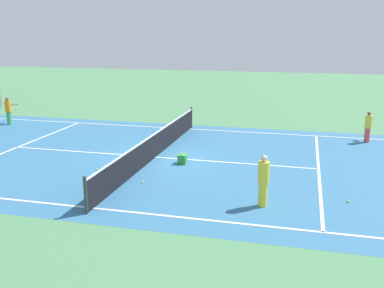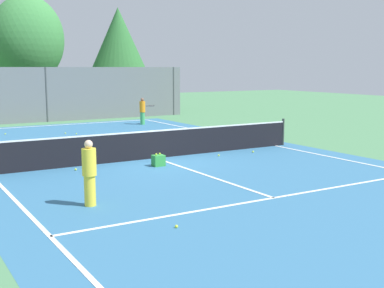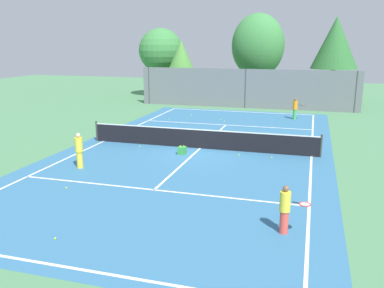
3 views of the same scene
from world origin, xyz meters
name	(u,v)px [view 1 (image 1 of 3)]	position (x,y,z in m)	size (l,w,h in m)	color
ground_plane	(155,157)	(0.00, 0.00, 0.00)	(80.00, 80.00, 0.00)	#4C8456
court_surface	(155,157)	(0.00, 0.00, 0.00)	(13.00, 25.00, 0.01)	teal
tennis_net	(155,145)	(0.00, 0.00, 0.51)	(11.90, 0.10, 1.10)	#333833
player_0	(9,110)	(4.24, 9.87, 0.77)	(0.89, 0.39, 1.49)	#3FA559
player_1	(368,126)	(4.84, -8.63, 0.74)	(0.89, 0.48, 1.43)	#E54C3F
player_2	(263,180)	(-4.10, -4.72, 0.79)	(0.33, 0.33, 1.55)	yellow
ball_crate	(183,159)	(-0.55, -1.31, 0.18)	(0.38, 0.31, 0.43)	green
tennis_ball_0	(134,152)	(0.45, 1.08, 0.03)	(0.07, 0.07, 0.07)	#CCE533
tennis_ball_1	(142,182)	(-3.10, -0.61, 0.03)	(0.07, 0.07, 0.07)	#CCE533
tennis_ball_3	(197,137)	(3.71, -0.83, 0.03)	(0.07, 0.07, 0.07)	#CCE533
tennis_ball_4	(167,145)	(1.97, 0.13, 0.03)	(0.07, 0.07, 0.07)	#CCE533
tennis_ball_8	(96,169)	(-2.16, 1.54, 0.03)	(0.07, 0.07, 0.07)	#CCE533
tennis_ball_9	(122,175)	(-2.59, 0.36, 0.03)	(0.07, 0.07, 0.07)	#CCE533
tennis_ball_11	(348,201)	(-3.19, -7.19, 0.03)	(0.07, 0.07, 0.07)	#CCE533
tennis_ball_12	(188,145)	(2.15, -0.82, 0.03)	(0.07, 0.07, 0.07)	#CCE533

